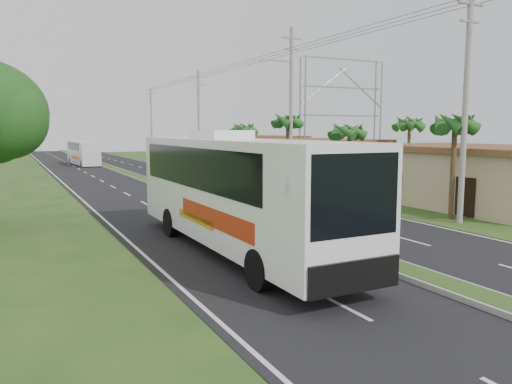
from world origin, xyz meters
name	(u,v)px	position (x,y,z in m)	size (l,w,h in m)	color
ground	(340,251)	(0.00, 0.00, 0.00)	(180.00, 180.00, 0.00)	#25481A
road_asphalt	(176,191)	(0.00, 20.00, 0.01)	(14.00, 160.00, 0.02)	black
median_strip	(176,190)	(0.00, 20.00, 0.10)	(1.20, 160.00, 0.18)	gray
lane_edge_left	(79,197)	(-6.70, 20.00, 0.00)	(0.12, 160.00, 0.01)	silver
lane_edge_right	(258,187)	(6.70, 20.00, 0.00)	(0.12, 160.00, 0.01)	silver
shop_near	(472,175)	(14.00, 6.00, 1.78)	(8.60, 12.60, 3.52)	tan
shop_mid	(321,160)	(14.00, 22.00, 1.86)	(7.60, 10.60, 3.67)	tan
shop_far	(251,152)	(14.00, 36.00, 1.93)	(8.60, 11.60, 3.82)	tan
palm_verge_a	(455,124)	(9.00, 3.00, 4.74)	(2.40, 2.40, 5.45)	#473321
palm_verge_b	(349,131)	(9.40, 12.00, 4.36)	(2.40, 2.40, 5.05)	#473321
palm_verge_c	(288,121)	(8.80, 19.00, 5.12)	(2.40, 2.40, 5.85)	#473321
palm_verge_d	(244,129)	(9.30, 28.00, 4.55)	(2.40, 2.40, 5.25)	#473321
palm_behind_shop	(410,124)	(17.50, 15.00, 4.93)	(2.40, 2.40, 5.65)	#473321
utility_pole_a	(466,104)	(8.50, 2.00, 5.67)	(1.60, 0.28, 11.00)	gray
utility_pole_b	(291,106)	(8.47, 18.00, 6.26)	(3.20, 0.28, 12.00)	gray
utility_pole_c	(199,119)	(8.50, 38.00, 5.67)	(1.60, 0.28, 11.00)	gray
utility_pole_d	(152,123)	(8.50, 58.00, 5.42)	(1.60, 0.28, 10.50)	gray
billboard_lattice	(342,108)	(22.00, 30.00, 6.82)	(10.18, 1.18, 12.07)	gray
coach_bus_main	(235,186)	(-3.55, 1.64, 2.44)	(3.02, 13.76, 4.44)	white
coach_bus_far	(83,152)	(-2.01, 52.20, 1.70)	(2.77, 10.37, 2.99)	silver
motorcyclist	(273,220)	(-1.55, 2.41, 0.88)	(1.91, 0.69, 2.42)	black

